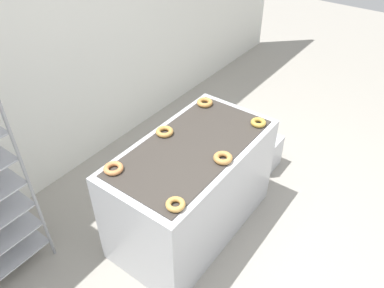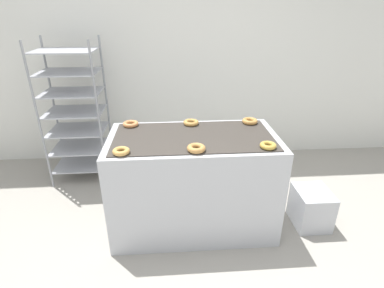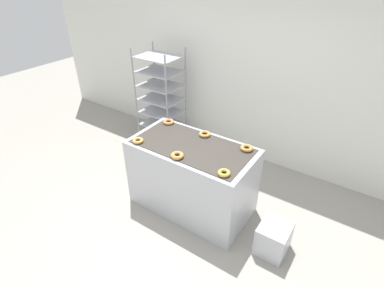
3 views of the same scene
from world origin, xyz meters
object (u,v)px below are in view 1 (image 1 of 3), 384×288
fryer_machine (192,188)px  donut_far_left (113,168)px  donut_near_center (223,158)px  donut_near_right (258,122)px  donut_far_center (164,132)px  glaze_bin (261,151)px  donut_far_right (205,102)px  donut_near_left (175,204)px

fryer_machine → donut_far_left: size_ratio=10.23×
donut_near_center → donut_far_left: size_ratio=1.00×
donut_near_right → donut_far_center: (-0.56, 0.54, 0.00)m
glaze_bin → donut_near_right: bearing=-162.3°
donut_far_left → donut_far_right: size_ratio=0.99×
donut_near_left → donut_near_center: size_ratio=0.91×
donut_near_right → donut_far_center: 0.78m
fryer_machine → donut_far_right: size_ratio=10.17×
donut_far_right → donut_near_center: bearing=-135.5°
fryer_machine → donut_far_center: (-0.00, 0.27, 0.47)m
fryer_machine → donut_near_center: donut_near_center is taller
glaze_bin → donut_near_left: size_ratio=2.78×
donut_far_center → donut_far_right: donut_far_right is taller
fryer_machine → donut_far_right: donut_far_right is taller
donut_near_left → donut_far_center: size_ratio=0.91×
donut_near_left → donut_far_left: bearing=89.2°
donut_near_right → donut_far_left: (-1.11, 0.55, -0.00)m
donut_far_left → donut_near_right: bearing=-26.3°
donut_near_left → donut_near_center: (0.55, 0.00, 0.00)m
glaze_bin → donut_near_center: size_ratio=2.53×
donut_far_left → donut_far_center: 0.55m
donut_near_left → donut_far_right: (1.11, 0.55, 0.00)m
donut_near_left → donut_far_center: 0.78m
fryer_machine → donut_far_left: donut_far_left is taller
donut_far_center → donut_near_right: bearing=-43.8°
donut_near_right → donut_far_right: donut_far_right is taller
donut_near_center → glaze_bin: bearing=9.5°
donut_near_center → donut_far_left: bearing=134.3°
fryer_machine → donut_near_left: 0.78m
donut_near_right → donut_near_center: bearing=-178.8°
donut_near_left → donut_near_right: (1.11, 0.02, 0.00)m
donut_near_left → donut_near_center: bearing=0.4°
donut_near_right → donut_far_center: size_ratio=0.90×
fryer_machine → donut_near_right: bearing=-25.6°
donut_near_left → donut_far_right: size_ratio=0.91×
fryer_machine → donut_near_left: size_ratio=11.23×
donut_far_left → donut_far_right: bearing=-0.8°
donut_near_center → donut_far_right: bearing=44.5°
glaze_bin → donut_near_left: bearing=-173.5°
donut_near_left → donut_near_right: bearing=0.8°
fryer_machine → donut_near_right: 0.78m
donut_near_left → glaze_bin: bearing=6.5°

